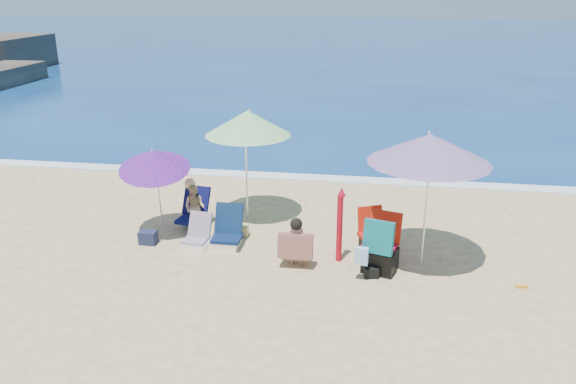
# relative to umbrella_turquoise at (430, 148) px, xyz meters

# --- Properties ---
(ground) EXTENTS (120.00, 120.00, 0.00)m
(ground) POSITION_rel_umbrella_turquoise_xyz_m (-2.18, -0.68, -2.14)
(ground) COLOR #D8BC84
(ground) RESTS_ON ground
(sea) EXTENTS (120.00, 80.00, 0.12)m
(sea) POSITION_rel_umbrella_turquoise_xyz_m (-2.18, 44.32, -2.19)
(sea) COLOR navy
(sea) RESTS_ON ground
(foam) EXTENTS (120.00, 0.50, 0.04)m
(foam) POSITION_rel_umbrella_turquoise_xyz_m (-2.18, 4.42, -2.12)
(foam) COLOR white
(foam) RESTS_ON ground
(umbrella_turquoise) EXTENTS (2.33, 2.33, 2.43)m
(umbrella_turquoise) POSITION_rel_umbrella_turquoise_xyz_m (0.00, 0.00, 0.00)
(umbrella_turquoise) COLOR white
(umbrella_turquoise) RESTS_ON ground
(umbrella_striped) EXTENTS (1.83, 1.83, 2.38)m
(umbrella_striped) POSITION_rel_umbrella_turquoise_xyz_m (-3.52, 1.62, -0.06)
(umbrella_striped) COLOR white
(umbrella_striped) RESTS_ON ground
(umbrella_blue) EXTENTS (1.73, 1.77, 1.91)m
(umbrella_blue) POSITION_rel_umbrella_turquoise_xyz_m (-5.14, 0.46, -0.58)
(umbrella_blue) COLOR white
(umbrella_blue) RESTS_ON ground
(furled_umbrella) EXTENTS (0.17, 0.19, 1.41)m
(furled_umbrella) POSITION_rel_umbrella_turquoise_xyz_m (-1.47, -0.16, -1.37)
(furled_umbrella) COLOR #AE0C19
(furled_umbrella) RESTS_ON ground
(chair_navy) EXTENTS (0.61, 0.69, 0.77)m
(chair_navy) POSITION_rel_umbrella_turquoise_xyz_m (-3.66, 0.13, -1.94)
(chair_navy) COLOR #0B1C40
(chair_navy) RESTS_ON ground
(chair_rainbow) EXTENTS (0.54, 0.64, 0.64)m
(chair_rainbow) POSITION_rel_umbrella_turquoise_xyz_m (-4.19, -0.03, -1.97)
(chair_rainbow) COLOR #D86E4C
(chair_rainbow) RESTS_ON ground
(camp_chair_left) EXTENTS (0.64, 0.79, 0.84)m
(camp_chair_left) POSITION_rel_umbrella_turquoise_xyz_m (-0.86, 0.40, -1.89)
(camp_chair_left) COLOR #B90F0D
(camp_chair_left) RESTS_ON ground
(camp_chair_right) EXTENTS (0.80, 0.94, 1.06)m
(camp_chair_right) POSITION_rel_umbrella_turquoise_xyz_m (-0.74, -0.47, -1.76)
(camp_chair_right) COLOR maroon
(camp_chair_right) RESTS_ON ground
(person_center) EXTENTS (0.62, 0.51, 0.91)m
(person_center) POSITION_rel_umbrella_turquoise_xyz_m (-2.21, -0.48, -1.70)
(person_center) COLOR tan
(person_center) RESTS_ON ground
(person_left) EXTENTS (0.63, 0.83, 1.03)m
(person_left) POSITION_rel_umbrella_turquoise_xyz_m (-4.52, 0.89, -1.67)
(person_left) COLOR tan
(person_left) RESTS_ON ground
(bag_navy_a) EXTENTS (0.33, 0.24, 0.26)m
(bag_navy_a) POSITION_rel_umbrella_turquoise_xyz_m (-5.19, -0.02, -2.01)
(bag_navy_a) COLOR #1B213C
(bag_navy_a) RESTS_ON ground
(bag_tan) EXTENTS (0.26, 0.19, 0.22)m
(bag_tan) POSITION_rel_umbrella_turquoise_xyz_m (-3.47, 0.63, -2.03)
(bag_tan) COLOR tan
(bag_tan) RESTS_ON ground
(bag_black_b) EXTENTS (0.27, 0.20, 0.19)m
(bag_black_b) POSITION_rel_umbrella_turquoise_xyz_m (-0.86, -0.72, -2.05)
(bag_black_b) COLOR black
(bag_black_b) RESTS_ON ground
(orange_item) EXTENTS (0.21, 0.13, 0.03)m
(orange_item) POSITION_rel_umbrella_turquoise_xyz_m (1.63, -0.69, -2.13)
(orange_item) COLOR orange
(orange_item) RESTS_ON ground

